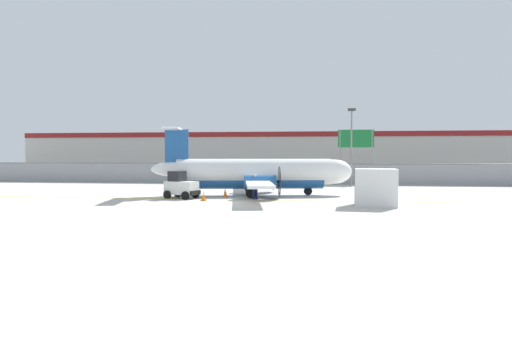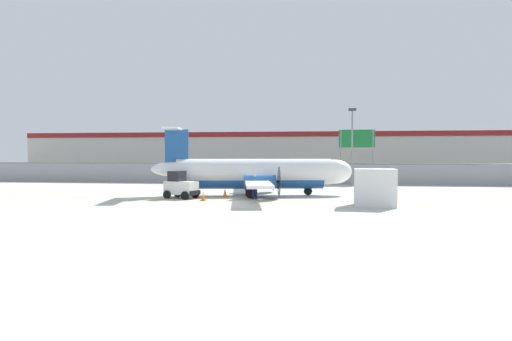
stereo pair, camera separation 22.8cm
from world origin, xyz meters
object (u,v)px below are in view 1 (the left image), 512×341
object	(u,v)px
parked_car_5	(418,173)
apron_light_pole	(351,140)
baggage_tug	(181,186)
ground_crew_worker	(255,185)
cargo_container	(376,187)
parked_car_3	(316,172)
traffic_cone_near_right	(247,191)
highway_sign	(356,143)
commuter_airplane	(258,174)
traffic_cone_far_left	(204,196)
parked_car_2	(258,172)
traffic_cone_near_left	(225,193)
parked_car_0	(175,169)
parked_car_4	(349,169)
parked_car_1	(229,170)

from	to	relation	value
parked_car_5	apron_light_pole	xyz separation A→B (m)	(-8.17, -10.30, 3.41)
baggage_tug	parked_car_5	size ratio (longest dim) A/B	0.59
ground_crew_worker	baggage_tug	bearing A→B (deg)	67.59
cargo_container	parked_car_3	distance (m)	26.73
parked_car_5	apron_light_pole	world-z (taller)	apron_light_pole
traffic_cone_near_right	highway_sign	xyz separation A→B (m)	(9.04, 14.17, 3.83)
commuter_airplane	traffic_cone_far_left	world-z (taller)	commuter_airplane
apron_light_pole	traffic_cone_far_left	bearing A→B (deg)	-126.68
parked_car_2	parked_car_3	distance (m)	6.93
commuter_airplane	parked_car_3	size ratio (longest dim) A/B	3.69
traffic_cone_near_left	parked_car_0	size ratio (longest dim) A/B	0.15
cargo_container	ground_crew_worker	bearing A→B (deg)	163.40
parked_car_0	highway_sign	bearing A→B (deg)	143.89
baggage_tug	parked_car_4	distance (m)	35.71
ground_crew_worker	traffic_cone_far_left	size ratio (longest dim) A/B	2.66
parked_car_0	parked_car_2	xyz separation A→B (m)	(12.27, -7.71, 0.00)
commuter_airplane	parked_car_5	world-z (taller)	commuter_airplane
highway_sign	apron_light_pole	bearing A→B (deg)	-100.27
cargo_container	traffic_cone_far_left	distance (m)	10.94
ground_crew_worker	apron_light_pole	xyz separation A→B (m)	(7.34, 12.72, 3.35)
baggage_tug	ground_crew_worker	bearing A→B (deg)	20.26
commuter_airplane	traffic_cone_far_left	bearing A→B (deg)	-135.82
traffic_cone_near_right	parked_car_3	world-z (taller)	parked_car_3
baggage_tug	apron_light_pole	distance (m)	18.24
parked_car_3	highway_sign	distance (m)	8.37
traffic_cone_near_left	traffic_cone_near_right	bearing A→B (deg)	49.93
commuter_airplane	ground_crew_worker	distance (m)	2.88
commuter_airplane	parked_car_3	xyz separation A→B (m)	(4.24, 20.71, -0.71)
traffic_cone_far_left	traffic_cone_near_left	bearing A→B (deg)	70.42
ground_crew_worker	parked_car_1	xyz separation A→B (m)	(-7.33, 28.81, -0.06)
traffic_cone_near_left	traffic_cone_far_left	size ratio (longest dim) A/B	1.00
cargo_container	highway_sign	distance (m)	20.15
parked_car_1	apron_light_pole	xyz separation A→B (m)	(14.66, -16.08, 3.41)
commuter_airplane	traffic_cone_near_left	world-z (taller)	commuter_airplane
baggage_tug	parked_car_5	bearing A→B (deg)	67.18
parked_car_0	parked_car_1	bearing A→B (deg)	168.35
parked_car_5	highway_sign	size ratio (longest dim) A/B	0.80
ground_crew_worker	traffic_cone_near_left	world-z (taller)	ground_crew_worker
baggage_tug	parked_car_1	xyz separation A→B (m)	(-2.17, 28.93, 0.04)
commuter_airplane	parked_car_0	xyz separation A→B (m)	(-14.71, 26.52, -0.71)
parked_car_3	traffic_cone_far_left	bearing A→B (deg)	79.31
parked_car_5	highway_sign	distance (m)	10.13
commuter_airplane	parked_car_1	bearing A→B (deg)	95.27
commuter_airplane	parked_car_1	xyz separation A→B (m)	(-7.16, 26.01, -0.71)
cargo_container	parked_car_1	bearing A→B (deg)	120.03
parked_car_4	commuter_airplane	bearing A→B (deg)	77.41
parked_car_5	parked_car_1	bearing A→B (deg)	158.90
traffic_cone_far_left	parked_car_2	bearing A→B (deg)	88.50
highway_sign	parked_car_5	bearing A→B (deg)	39.44
commuter_airplane	ground_crew_worker	world-z (taller)	commuter_airplane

